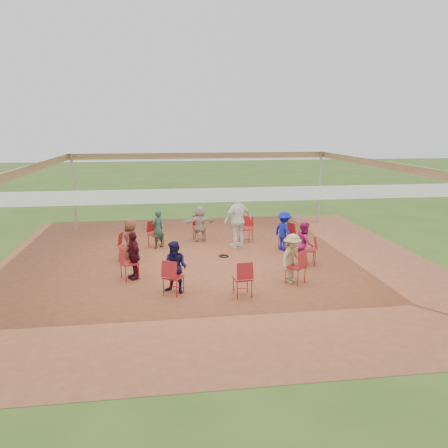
{
  "coord_description": "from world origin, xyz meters",
  "views": [
    {
      "loc": [
        -1.54,
        -12.52,
        4.04
      ],
      "look_at": [
        0.27,
        0.3,
        1.13
      ],
      "focal_mm": 35.0,
      "sensor_mm": 36.0,
      "label": 1
    }
  ],
  "objects": [
    {
      "name": "person_seated_2",
      "position": [
        -0.28,
        2.59,
        0.66
      ],
      "size": [
        1.25,
        0.58,
        1.31
      ],
      "primitive_type": "imported",
      "rotation": [
        0.0,
        0.0,
        -3.03
      ],
      "color": "#B7AEA1",
      "rests_on": "ground"
    },
    {
      "name": "person_seated_0",
      "position": [
        2.56,
        -0.53,
        0.66
      ],
      "size": [
        0.49,
        0.7,
        1.31
      ],
      "primitive_type": "imported",
      "rotation": [
        0.0,
        0.0,
        1.36
      ],
      "color": "#941B5E",
      "rests_on": "ground"
    },
    {
      "name": "chair_3",
      "position": [
        -0.3,
        2.71,
        0.45
      ],
      "size": [
        0.47,
        0.48,
        0.9
      ],
      "primitive_type": null,
      "rotation": [
        0.0,
        0.0,
        -3.03
      ],
      "color": "maroon",
      "rests_on": "ground"
    },
    {
      "name": "person_seated_7",
      "position": [
        1.75,
        -1.93,
        0.66
      ],
      "size": [
        0.91,
        0.88,
        1.31
      ],
      "primitive_type": "imported",
      "rotation": [
        0.0,
        0.0,
        0.74
      ],
      "color": "tan",
      "rests_on": "ground"
    },
    {
      "name": "tent",
      "position": [
        0.0,
        0.0,
        2.37
      ],
      "size": [
        10.33,
        10.33,
        3.0
      ],
      "color": "#B2B2B7",
      "rests_on": "ground"
    },
    {
      "name": "chair_8",
      "position": [
        0.3,
        -2.71,
        0.45
      ],
      "size": [
        0.47,
        0.48,
        0.9
      ],
      "primitive_type": null,
      "rotation": [
        0.0,
        0.0,
        0.11
      ],
      "color": "maroon",
      "rests_on": "ground"
    },
    {
      "name": "dirt_patch",
      "position": [
        0.0,
        0.0,
        0.01
      ],
      "size": [
        13.0,
        13.0,
        0.0
      ],
      "primitive_type": "plane",
      "color": "brown",
      "rests_on": "ground"
    },
    {
      "name": "laptop",
      "position": [
        2.4,
        -0.5,
        0.62
      ],
      "size": [
        0.33,
        0.38,
        0.23
      ],
      "rotation": [
        0.0,
        0.0,
        1.36
      ],
      "color": "#B7B7BC",
      "rests_on": "ground"
    },
    {
      "name": "cable_coil",
      "position": [
        0.31,
        0.59,
        0.02
      ],
      "size": [
        0.36,
        0.36,
        0.03
      ],
      "rotation": [
        0.0,
        0.0,
        0.19
      ],
      "color": "black",
      "rests_on": "ground"
    },
    {
      "name": "person_seated_3",
      "position": [
        -1.75,
        1.93,
        0.66
      ],
      "size": [
        0.56,
        0.55,
        1.31
      ],
      "primitive_type": "imported",
      "rotation": [
        0.0,
        0.0,
        -2.4
      ],
      "color": "#204431",
      "rests_on": "ground"
    },
    {
      "name": "chair_1",
      "position": [
        2.49,
        1.12,
        0.45
      ],
      "size": [
        0.57,
        0.56,
        0.9
      ],
      "primitive_type": null,
      "rotation": [
        0.0,
        0.0,
        1.99
      ],
      "color": "maroon",
      "rests_on": "ground"
    },
    {
      "name": "chair_2",
      "position": [
        1.36,
        2.37,
        0.45
      ],
      "size": [
        0.58,
        0.59,
        0.9
      ],
      "primitive_type": null,
      "rotation": [
        0.0,
        0.0,
        2.62
      ],
      "color": "maroon",
      "rests_on": "ground"
    },
    {
      "name": "person_seated_5",
      "position": [
        -2.38,
        -1.07,
        0.66
      ],
      "size": [
        0.67,
        0.86,
        1.31
      ],
      "primitive_type": "imported",
      "rotation": [
        0.0,
        0.0,
        -1.15
      ],
      "color": "#430F1C",
      "rests_on": "ground"
    },
    {
      "name": "chair_0",
      "position": [
        2.67,
        -0.56,
        0.45
      ],
      "size": [
        0.52,
        0.5,
        0.9
      ],
      "primitive_type": null,
      "rotation": [
        0.0,
        0.0,
        1.36
      ],
      "color": "maroon",
      "rests_on": "ground"
    },
    {
      "name": "chair_4",
      "position": [
        -1.83,
        2.02,
        0.45
      ],
      "size": [
        0.61,
        0.61,
        0.9
      ],
      "primitive_type": null,
      "rotation": [
        0.0,
        0.0,
        -2.4
      ],
      "color": "maroon",
      "rests_on": "ground"
    },
    {
      "name": "standing_person",
      "position": [
        0.93,
        1.63,
        0.94
      ],
      "size": [
        1.23,
        0.98,
        1.88
      ],
      "primitive_type": "imported",
      "rotation": [
        0.0,
        0.0,
        3.59
      ],
      "color": "white",
      "rests_on": "ground"
    },
    {
      "name": "ground",
      "position": [
        0.0,
        0.0,
        0.0
      ],
      "size": [
        80.0,
        80.0,
        0.0
      ],
      "primitive_type": "plane",
      "color": "#314D18",
      "rests_on": "ground"
    },
    {
      "name": "chair_6",
      "position": [
        -2.49,
        -1.12,
        0.45
      ],
      "size": [
        0.57,
        0.56,
        0.9
      ],
      "primitive_type": null,
      "rotation": [
        0.0,
        0.0,
        -1.15
      ],
      "color": "maroon",
      "rests_on": "ground"
    },
    {
      "name": "chair_5",
      "position": [
        -2.67,
        0.56,
        0.45
      ],
      "size": [
        0.52,
        0.5,
        0.9
      ],
      "primitive_type": null,
      "rotation": [
        0.0,
        0.0,
        -1.78
      ],
      "color": "maroon",
      "rests_on": "ground"
    },
    {
      "name": "person_seated_4",
      "position": [
        -2.56,
        0.53,
        0.66
      ],
      "size": [
        0.48,
        0.7,
        1.31
      ],
      "primitive_type": "imported",
      "rotation": [
        0.0,
        0.0,
        -1.78
      ],
      "color": "brown",
      "rests_on": "ground"
    },
    {
      "name": "chair_9",
      "position": [
        1.83,
        -2.02,
        0.45
      ],
      "size": [
        0.61,
        0.61,
        0.9
      ],
      "primitive_type": null,
      "rotation": [
        0.0,
        0.0,
        0.74
      ],
      "color": "maroon",
      "rests_on": "ground"
    },
    {
      "name": "person_seated_1",
      "position": [
        2.38,
        1.07,
        0.66
      ],
      "size": [
        0.73,
        0.94,
        1.31
      ],
      "primitive_type": "imported",
      "rotation": [
        0.0,
        0.0,
        1.99
      ],
      "color": "#0E1AA6",
      "rests_on": "ground"
    },
    {
      "name": "chair_7",
      "position": [
        -1.36,
        -2.37,
        0.45
      ],
      "size": [
        0.58,
        0.59,
        0.9
      ],
      "primitive_type": null,
      "rotation": [
        0.0,
        0.0,
        -0.52
      ],
      "color": "maroon",
      "rests_on": "ground"
    },
    {
      "name": "person_seated_6",
      "position": [
        -1.3,
        -2.27,
        0.66
      ],
      "size": [
        0.73,
        0.63,
        1.31
      ],
      "primitive_type": "imported",
      "rotation": [
        0.0,
        0.0,
        -0.52
      ],
      "color": "#15143C",
      "rests_on": "ground"
    }
  ]
}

